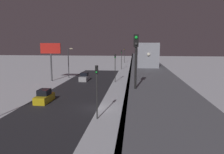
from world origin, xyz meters
name	(u,v)px	position (x,y,z in m)	size (l,w,h in m)	color
ground_plane	(96,108)	(0.00, 0.00, 0.00)	(240.00, 240.00, 0.00)	silver
avenue_asphalt	(60,107)	(5.29, 0.00, 0.00)	(11.00, 81.60, 0.01)	#28282D
elevated_railway	(148,74)	(-6.91, 0.00, 4.85)	(5.00, 81.60, 5.59)	slate
subway_train	(141,48)	(-7.01, -37.55, 7.37)	(2.94, 74.07, 3.40)	#999EA8
rail_signal	(136,52)	(-5.21, 12.61, 8.31)	(0.36, 0.41, 4.00)	black
sedan_silver	(84,77)	(6.69, -21.62, 0.80)	(1.80, 4.43, 1.97)	#B2B2B7
sedan_yellow_2	(44,97)	(8.49, -2.35, 0.80)	(1.80, 4.24, 1.97)	gold
traffic_light_near	(97,84)	(-0.81, 4.16, 4.20)	(0.32, 0.44, 6.40)	#2D2D2D
traffic_light_mid	(115,64)	(-0.81, -20.34, 4.20)	(0.32, 0.44, 6.40)	#2D2D2D
traffic_light_far	(121,57)	(-0.81, -44.83, 4.20)	(0.32, 0.44, 6.40)	#2D2D2D
traffic_light_distant	(125,53)	(-0.81, -69.33, 4.20)	(0.32, 0.44, 6.40)	#2D2D2D
commercial_billboard	(51,52)	(14.31, -20.29, 6.83)	(4.80, 0.36, 8.90)	#4C4C51
street_lamp_far	(69,59)	(11.36, -25.00, 4.81)	(1.35, 0.44, 7.65)	#38383D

